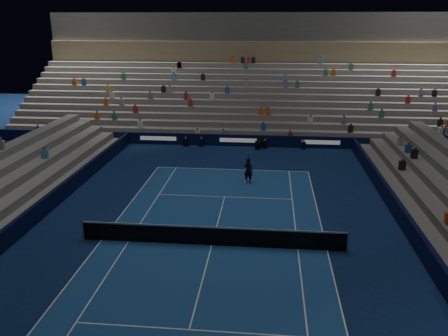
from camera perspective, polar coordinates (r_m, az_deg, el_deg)
ground at (r=22.46m, az=-1.53°, el=-9.57°), size 90.00×90.00×0.00m
court_surface at (r=22.46m, az=-1.53°, el=-9.55°), size 10.97×23.77×0.01m
sponsor_barrier_far at (r=39.60m, az=1.78°, el=3.45°), size 44.00×0.25×1.00m
sponsor_barrier_east at (r=23.21m, az=23.27°, el=-8.79°), size 0.25×37.00×1.00m
sponsor_barrier_west at (r=25.26m, az=-24.11°, el=-6.74°), size 0.25×37.00×1.00m
grandstand_main at (r=48.25m, az=2.60°, el=9.52°), size 44.00×15.20×11.20m
tennis_net at (r=22.23m, az=-1.54°, el=-8.41°), size 12.90×0.10×1.10m
tennis_player at (r=30.49m, az=3.04°, el=-0.29°), size 0.72×0.58×1.72m
broadcast_camera at (r=38.83m, az=4.25°, el=2.86°), size 0.50×0.95×0.65m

